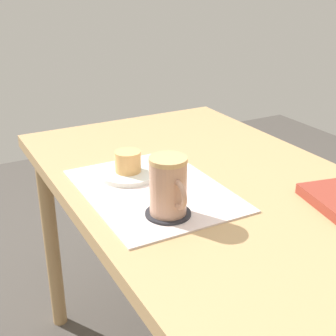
{
  "coord_description": "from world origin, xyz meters",
  "views": [
    {
      "loc": [
        0.86,
        -0.6,
        1.2
      ],
      "look_at": [
        -0.03,
        -0.11,
        0.77
      ],
      "focal_mm": 50.0,
      "sensor_mm": 36.0,
      "label": 1
    }
  ],
  "objects": [
    {
      "name": "pastry_plate",
      "position": [
        -0.13,
        -0.17,
        0.73
      ],
      "size": [
        0.15,
        0.15,
        0.01
      ],
      "primitive_type": "cylinder",
      "color": "silver",
      "rests_on": "placemat"
    },
    {
      "name": "pastry",
      "position": [
        -0.13,
        -0.17,
        0.76
      ],
      "size": [
        0.06,
        0.06,
        0.05
      ],
      "primitive_type": "cylinder",
      "color": "#E0A860",
      "rests_on": "pastry_plate"
    },
    {
      "name": "coffee_mug",
      "position": [
        0.1,
        -0.18,
        0.79
      ],
      "size": [
        0.11,
        0.08,
        0.12
      ],
      "color": "tan",
      "rests_on": "coffee_coaster"
    },
    {
      "name": "placemat",
      "position": [
        -0.03,
        -0.15,
        0.72
      ],
      "size": [
        0.41,
        0.31,
        0.0
      ],
      "primitive_type": "cube",
      "color": "silver",
      "rests_on": "dining_table"
    },
    {
      "name": "coffee_coaster",
      "position": [
        0.1,
        -0.18,
        0.73
      ],
      "size": [
        0.1,
        0.1,
        0.0
      ],
      "primitive_type": "cylinder",
      "color": "#232328",
      "rests_on": "placemat"
    },
    {
      "name": "dining_table",
      "position": [
        0.0,
        0.0,
        0.63
      ],
      "size": [
        1.17,
        0.7,
        0.72
      ],
      "color": "tan",
      "rests_on": "ground_plane"
    }
  ]
}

